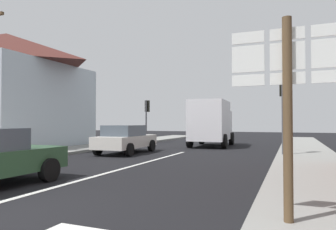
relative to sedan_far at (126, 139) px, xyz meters
name	(u,v)px	position (x,y,z in m)	size (l,w,h in m)	color
ground_plane	(170,156)	(2.62, -0.31, -0.76)	(80.00, 80.00, 0.00)	black
sidewalk_right	(313,167)	(8.75, -2.31, -0.69)	(2.66, 44.00, 0.14)	gray
sidewalk_left	(40,154)	(-3.51, -2.31, -0.69)	(2.66, 44.00, 0.14)	gray
lane_centre_stripe	(129,167)	(2.62, -4.31, -0.75)	(0.16, 12.00, 0.01)	silver
clapboard_house_left	(6,89)	(-9.41, 0.69, 3.05)	(9.10, 9.26, 7.53)	silver
sedan_far	(126,139)	(0.00, 0.00, 0.00)	(2.08, 4.26, 1.47)	beige
delivery_truck	(211,122)	(3.05, 6.22, 0.89)	(2.68, 5.10, 3.05)	silver
route_sign_post	(288,97)	(8.04, -9.23, 1.24)	(1.66, 0.14, 3.20)	brown
traffic_light_far_left	(147,111)	(-2.48, 7.70, 1.72)	(0.30, 0.49, 3.35)	#47474C
traffic_light_near_right	(283,98)	(7.72, 1.20, 2.02)	(0.30, 0.49, 3.75)	#47474C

